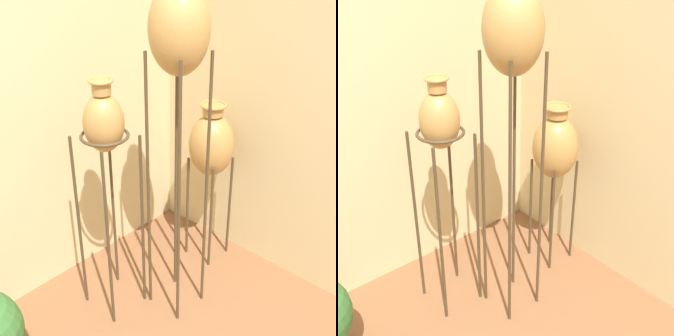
{
  "view_description": "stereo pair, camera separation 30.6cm",
  "coord_description": "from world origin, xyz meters",
  "views": [
    {
      "loc": [
        -0.96,
        -0.78,
        2.43
      ],
      "look_at": [
        1.0,
        1.06,
        0.97
      ],
      "focal_mm": 50.0,
      "sensor_mm": 36.0,
      "label": 1
    },
    {
      "loc": [
        -0.73,
        -0.99,
        2.43
      ],
      "look_at": [
        1.0,
        1.06,
        0.97
      ],
      "focal_mm": 50.0,
      "sensor_mm": 36.0,
      "label": 2
    }
  ],
  "objects": [
    {
      "name": "vase_stand_short",
      "position": [
        1.48,
        1.08,
        0.96
      ],
      "size": [
        0.33,
        0.33,
        1.29
      ],
      "color": "#473823",
      "rests_on": "ground_plane"
    },
    {
      "name": "vase_stand_tall",
      "position": [
        0.91,
        0.9,
        1.87
      ],
      "size": [
        0.34,
        0.34,
        2.24
      ],
      "color": "#473823",
      "rests_on": "ground_plane"
    },
    {
      "name": "vase_stand_medium",
      "position": [
        0.62,
        1.21,
        1.32
      ],
      "size": [
        0.31,
        0.31,
        1.63
      ],
      "color": "#473823",
      "rests_on": "ground_plane"
    }
  ]
}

